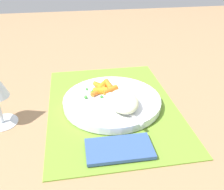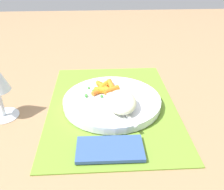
{
  "view_description": "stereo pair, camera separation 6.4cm",
  "coord_description": "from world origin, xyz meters",
  "px_view_note": "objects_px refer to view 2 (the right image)",
  "views": [
    {
      "loc": [
        -0.58,
        0.1,
        0.38
      ],
      "look_at": [
        0.0,
        0.0,
        0.04
      ],
      "focal_mm": 40.76,
      "sensor_mm": 36.0,
      "label": 1
    },
    {
      "loc": [
        -0.59,
        0.03,
        0.38
      ],
      "look_at": [
        0.0,
        0.0,
        0.04
      ],
      "focal_mm": 40.76,
      "sensor_mm": 36.0,
      "label": 2
    }
  ],
  "objects_px": {
    "carrot_portion": "(105,88)",
    "fork": "(115,101)",
    "plate": "(112,101)",
    "rice_mound": "(121,102)",
    "napkin": "(110,149)"
  },
  "relations": [
    {
      "from": "carrot_portion",
      "to": "napkin",
      "type": "distance_m",
      "value": 0.23
    },
    {
      "from": "rice_mound",
      "to": "napkin",
      "type": "height_order",
      "value": "rice_mound"
    },
    {
      "from": "carrot_portion",
      "to": "fork",
      "type": "height_order",
      "value": "carrot_portion"
    },
    {
      "from": "rice_mound",
      "to": "fork",
      "type": "bearing_deg",
      "value": 26.25
    },
    {
      "from": "fork",
      "to": "napkin",
      "type": "xyz_separation_m",
      "value": [
        -0.16,
        0.02,
        -0.02
      ]
    },
    {
      "from": "plate",
      "to": "rice_mound",
      "type": "xyz_separation_m",
      "value": [
        -0.05,
        -0.02,
        0.03
      ]
    },
    {
      "from": "carrot_portion",
      "to": "fork",
      "type": "bearing_deg",
      "value": -159.65
    },
    {
      "from": "fork",
      "to": "plate",
      "type": "bearing_deg",
      "value": 19.62
    },
    {
      "from": "fork",
      "to": "napkin",
      "type": "distance_m",
      "value": 0.16
    },
    {
      "from": "plate",
      "to": "fork",
      "type": "bearing_deg",
      "value": -160.38
    },
    {
      "from": "fork",
      "to": "napkin",
      "type": "relative_size",
      "value": 1.35
    },
    {
      "from": "rice_mound",
      "to": "carrot_portion",
      "type": "height_order",
      "value": "rice_mound"
    },
    {
      "from": "plate",
      "to": "napkin",
      "type": "distance_m",
      "value": 0.18
    },
    {
      "from": "plate",
      "to": "carrot_portion",
      "type": "xyz_separation_m",
      "value": [
        0.05,
        0.02,
        0.02
      ]
    },
    {
      "from": "napkin",
      "to": "plate",
      "type": "bearing_deg",
      "value": -4.68
    }
  ]
}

